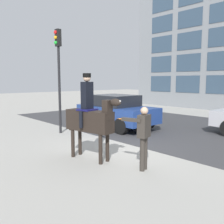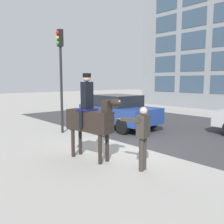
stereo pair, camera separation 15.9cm
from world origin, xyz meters
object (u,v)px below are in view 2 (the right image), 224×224
Objects in this scene: mounted_horse_lead at (90,118)px; street_car_near_lane at (118,111)px; traffic_light at (61,65)px; pedestrian_bystander at (142,133)px.

street_car_near_lane is at bearing 117.94° from mounted_horse_lead.
mounted_horse_lead reaches higher than street_car_near_lane.
traffic_light is (-3.92, 1.23, 1.73)m from mounted_horse_lead.
pedestrian_bystander is at bearing -7.66° from traffic_light.
mounted_horse_lead is 4.46m from traffic_light.
pedestrian_bystander is (1.64, 0.49, -0.27)m from mounted_horse_lead.
pedestrian_bystander reaches higher than street_car_near_lane.
street_car_near_lane is at bearing -52.54° from pedestrian_bystander.
pedestrian_bystander is 5.96m from street_car_near_lane.
traffic_light reaches higher than pedestrian_bystander.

